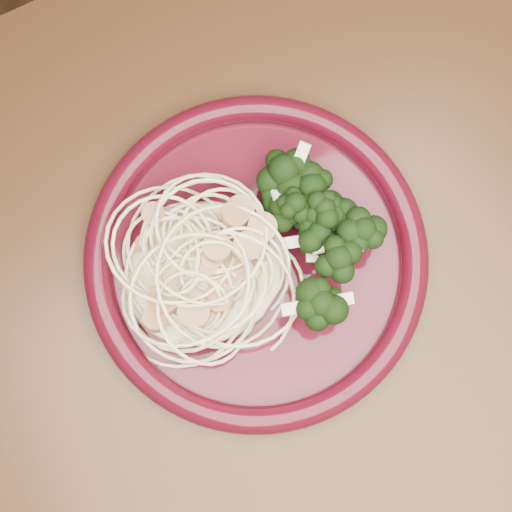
{
  "coord_description": "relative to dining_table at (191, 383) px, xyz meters",
  "views": [
    {
      "loc": [
        0.05,
        -0.05,
        1.39
      ],
      "look_at": [
        0.11,
        0.07,
        0.77
      ],
      "focal_mm": 50.0,
      "sensor_mm": 36.0,
      "label": 1
    }
  ],
  "objects": [
    {
      "name": "dining_table",
      "position": [
        0.0,
        0.0,
        0.0
      ],
      "size": [
        1.2,
        0.8,
        0.75
      ],
      "color": "#472814",
      "rests_on": "ground"
    },
    {
      "name": "dinner_plate",
      "position": [
        0.11,
        0.07,
        0.11
      ],
      "size": [
        0.36,
        0.36,
        0.03
      ],
      "rotation": [
        0.0,
        0.0,
        -0.18
      ],
      "color": "#430C16",
      "rests_on": "dining_table"
    },
    {
      "name": "spaghetti_pile",
      "position": [
        0.06,
        0.07,
        0.12
      ],
      "size": [
        0.17,
        0.15,
        0.03
      ],
      "primitive_type": "ellipsoid",
      "rotation": [
        0.0,
        0.0,
        -0.18
      ],
      "color": "#FAEEB4",
      "rests_on": "dinner_plate"
    },
    {
      "name": "scallop_cluster",
      "position": [
        0.06,
        0.07,
        0.16
      ],
      "size": [
        0.15,
        0.15,
        0.04
      ],
      "primitive_type": null,
      "rotation": [
        0.0,
        0.0,
        -0.18
      ],
      "color": "tan",
      "rests_on": "spaghetti_pile"
    },
    {
      "name": "broccoli_pile",
      "position": [
        0.17,
        0.06,
        0.13
      ],
      "size": [
        0.12,
        0.17,
        0.05
      ],
      "primitive_type": "ellipsoid",
      "rotation": [
        0.0,
        0.0,
        -0.18
      ],
      "color": "black",
      "rests_on": "dinner_plate"
    },
    {
      "name": "onion_garnish",
      "position": [
        0.17,
        0.06,
        0.17
      ],
      "size": [
        0.08,
        0.11,
        0.05
      ],
      "primitive_type": null,
      "rotation": [
        0.0,
        0.0,
        -0.18
      ],
      "color": "beige",
      "rests_on": "broccoli_pile"
    }
  ]
}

